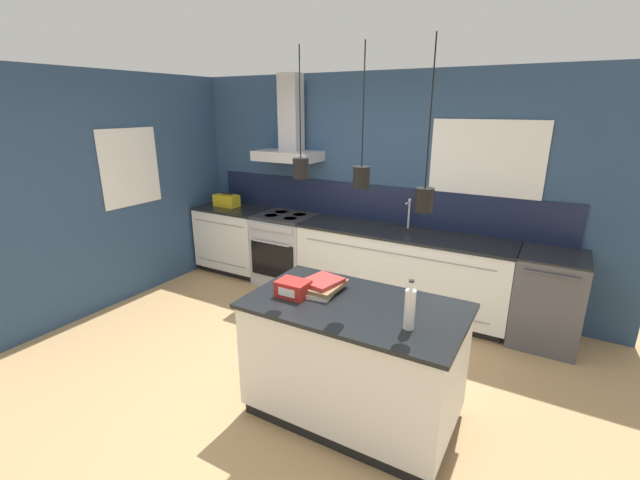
{
  "coord_description": "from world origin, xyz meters",
  "views": [
    {
      "loc": [
        1.97,
        -2.64,
        2.23
      ],
      "look_at": [
        0.1,
        0.6,
        1.05
      ],
      "focal_mm": 24.0,
      "sensor_mm": 36.0,
      "label": 1
    }
  ],
  "objects_px": {
    "book_stack": "(323,286)",
    "yellow_toolbox": "(227,201)",
    "dishwasher": "(548,299)",
    "red_supply_box": "(293,288)",
    "bottle_on_island": "(410,308)",
    "oven_range": "(286,249)"
  },
  "relations": [
    {
      "from": "dishwasher",
      "to": "red_supply_box",
      "type": "height_order",
      "value": "red_supply_box"
    },
    {
      "from": "dishwasher",
      "to": "bottle_on_island",
      "type": "xyz_separation_m",
      "value": [
        -0.73,
        -2.02,
        0.59
      ]
    },
    {
      "from": "red_supply_box",
      "to": "yellow_toolbox",
      "type": "xyz_separation_m",
      "value": [
        -2.38,
        1.97,
        0.02
      ]
    },
    {
      "from": "book_stack",
      "to": "yellow_toolbox",
      "type": "xyz_separation_m",
      "value": [
        -2.53,
        1.8,
        0.03
      ]
    },
    {
      "from": "book_stack",
      "to": "dishwasher",
      "type": "bearing_deg",
      "value": 50.92
    },
    {
      "from": "dishwasher",
      "to": "red_supply_box",
      "type": "bearing_deg",
      "value": -129.35
    },
    {
      "from": "oven_range",
      "to": "dishwasher",
      "type": "height_order",
      "value": "same"
    },
    {
      "from": "dishwasher",
      "to": "yellow_toolbox",
      "type": "bearing_deg",
      "value": 180.0
    },
    {
      "from": "red_supply_box",
      "to": "bottle_on_island",
      "type": "bearing_deg",
      "value": -2.94
    },
    {
      "from": "bottle_on_island",
      "to": "yellow_toolbox",
      "type": "relative_size",
      "value": 0.95
    },
    {
      "from": "yellow_toolbox",
      "to": "oven_range",
      "type": "bearing_deg",
      "value": -0.26
    },
    {
      "from": "bottle_on_island",
      "to": "oven_range",
      "type": "bearing_deg",
      "value": 138.73
    },
    {
      "from": "book_stack",
      "to": "red_supply_box",
      "type": "bearing_deg",
      "value": -132.03
    },
    {
      "from": "dishwasher",
      "to": "book_stack",
      "type": "bearing_deg",
      "value": -129.08
    },
    {
      "from": "yellow_toolbox",
      "to": "bottle_on_island",
      "type": "bearing_deg",
      "value": -31.7
    },
    {
      "from": "dishwasher",
      "to": "book_stack",
      "type": "distance_m",
      "value": 2.37
    },
    {
      "from": "bottle_on_island",
      "to": "yellow_toolbox",
      "type": "xyz_separation_m",
      "value": [
        -3.26,
        2.02,
        -0.06
      ]
    },
    {
      "from": "dishwasher",
      "to": "yellow_toolbox",
      "type": "relative_size",
      "value": 2.68
    },
    {
      "from": "oven_range",
      "to": "bottle_on_island",
      "type": "height_order",
      "value": "bottle_on_island"
    },
    {
      "from": "bottle_on_island",
      "to": "red_supply_box",
      "type": "bearing_deg",
      "value": 177.06
    },
    {
      "from": "oven_range",
      "to": "red_supply_box",
      "type": "bearing_deg",
      "value": -54.35
    },
    {
      "from": "bottle_on_island",
      "to": "red_supply_box",
      "type": "xyz_separation_m",
      "value": [
        -0.88,
        0.05,
        -0.08
      ]
    }
  ]
}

